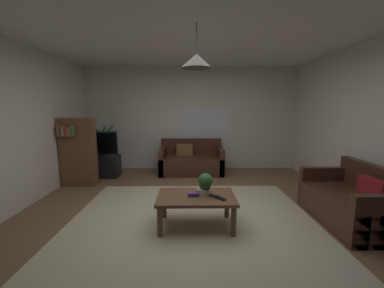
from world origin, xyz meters
The scene contains 19 objects.
floor centered at (0.00, 0.00, -0.01)m, with size 5.39×5.71×0.02m, color brown.
rug centered at (0.00, -0.20, 0.00)m, with size 3.51×3.14×0.01m, color beige.
wall_back centered at (0.00, 2.89, 1.32)m, with size 5.51×0.06×2.64m, color silver.
wall_right centered at (2.73, 0.00, 1.32)m, with size 0.06×5.71×2.64m, color silver.
ceiling centered at (0.00, 0.00, 2.65)m, with size 5.39×5.71×0.02m, color white.
window_pane centered at (0.35, 2.85, 1.15)m, with size 1.36×0.01×0.95m, color white.
couch_under_window centered at (0.00, 2.39, 0.28)m, with size 1.53×0.80×0.82m.
couch_right_side centered at (2.23, -0.21, 0.28)m, with size 0.80×1.37×0.82m.
coffee_table centered at (0.05, -0.30, 0.37)m, with size 1.05×0.65×0.44m.
book_on_table_0 centered at (0.01, -0.31, 0.45)m, with size 0.13×0.09×0.02m, color #2D4C8C.
book_on_table_1 centered at (0.00, -0.31, 0.47)m, with size 0.13×0.09×0.03m, color #72387F.
remote_on_table_0 centered at (0.29, -0.36, 0.45)m, with size 0.05×0.16×0.02m, color black.
remote_on_table_1 centered at (0.36, -0.42, 0.45)m, with size 0.05×0.16×0.02m, color black.
potted_plant_on_table centered at (0.17, -0.26, 0.59)m, with size 0.21×0.20×0.30m.
tv_stand centered at (-2.15, 2.11, 0.25)m, with size 0.90×0.44×0.50m, color black.
tv centered at (-2.15, 2.08, 0.78)m, with size 0.89×0.16×0.55m.
potted_palm_corner centered at (-2.16, 2.52, 0.60)m, with size 0.83×0.93×1.28m.
bookshelf_corner centered at (-2.33, 1.47, 0.72)m, with size 0.70×0.31×1.40m.
pendant_lamp centered at (0.05, -0.30, 2.18)m, with size 0.39×0.39×0.54m.
Camera 1 is at (-0.04, -3.38, 1.62)m, focal length 22.38 mm.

